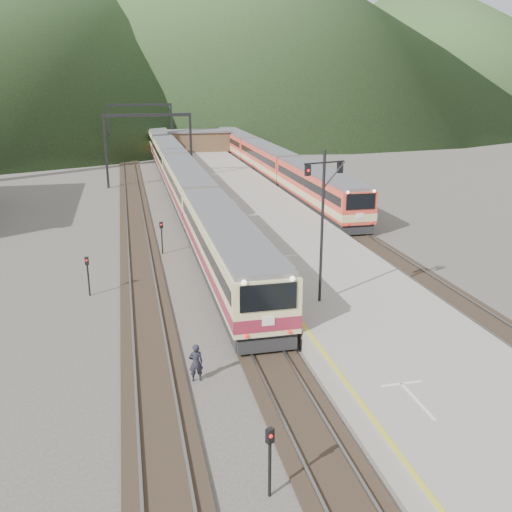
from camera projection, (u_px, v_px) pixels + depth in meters
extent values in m
cube|color=black|center=(192.00, 214.00, 50.84)|extent=(2.60, 200.00, 0.12)
cube|color=slate|center=(184.00, 213.00, 50.66)|extent=(0.10, 200.00, 0.14)
cube|color=slate|center=(200.00, 213.00, 50.97)|extent=(0.10, 200.00, 0.14)
cube|color=black|center=(135.00, 217.00, 49.77)|extent=(2.60, 200.00, 0.12)
cube|color=slate|center=(127.00, 216.00, 49.59)|extent=(0.10, 200.00, 0.14)
cube|color=slate|center=(143.00, 215.00, 49.90)|extent=(0.10, 200.00, 0.14)
cube|color=black|center=(315.00, 208.00, 53.30)|extent=(2.60, 200.00, 0.12)
cube|color=slate|center=(307.00, 207.00, 53.11)|extent=(0.10, 200.00, 0.14)
cube|color=slate|center=(322.00, 206.00, 53.42)|extent=(0.10, 200.00, 0.14)
cube|color=gray|center=(258.00, 211.00, 50.05)|extent=(8.00, 100.00, 1.00)
cube|color=black|center=(106.00, 152.00, 62.01)|extent=(0.25, 0.25, 8.00)
cube|color=black|center=(191.00, 149.00, 63.99)|extent=(0.25, 0.25, 8.00)
cube|color=black|center=(147.00, 115.00, 61.86)|extent=(9.30, 0.22, 0.35)
cube|color=black|center=(109.00, 131.00, 85.25)|extent=(0.25, 0.25, 8.00)
cube|color=black|center=(172.00, 130.00, 87.24)|extent=(0.25, 0.25, 8.00)
cube|color=black|center=(139.00, 105.00, 85.11)|extent=(9.30, 0.22, 0.35)
cube|color=brown|center=(199.00, 141.00, 86.67)|extent=(9.00, 4.00, 2.80)
cube|color=slate|center=(198.00, 131.00, 86.21)|extent=(9.40, 4.40, 0.30)
cone|color=#273F1E|center=(208.00, 8.00, 222.69)|extent=(220.00, 220.00, 75.00)
cone|color=#273F1E|center=(417.00, 42.00, 224.91)|extent=(160.00, 160.00, 50.00)
cube|color=#D2C286|center=(226.00, 247.00, 33.83)|extent=(3.03, 20.39, 3.70)
cube|color=#D2C286|center=(187.00, 185.00, 53.25)|extent=(3.03, 20.39, 3.70)
cube|color=#D2C286|center=(169.00, 156.00, 72.68)|extent=(3.03, 20.39, 3.70)
cube|color=#D2C286|center=(159.00, 140.00, 92.10)|extent=(3.03, 20.39, 3.70)
cube|color=#DB4431|center=(319.00, 190.00, 51.75)|extent=(2.81, 18.89, 3.43)
cube|color=#DB4431|center=(267.00, 161.00, 69.78)|extent=(2.81, 18.89, 3.43)
cube|color=#DB4431|center=(237.00, 144.00, 87.82)|extent=(2.81, 18.89, 3.43)
cylinder|color=black|center=(322.00, 228.00, 27.49)|extent=(0.14, 0.14, 7.53)
cube|color=black|center=(324.00, 163.00, 26.55)|extent=(2.15, 0.60, 0.07)
cube|color=black|center=(308.00, 170.00, 26.25)|extent=(0.29, 0.24, 0.50)
cube|color=black|center=(340.00, 168.00, 27.02)|extent=(0.29, 0.24, 0.50)
cylinder|color=black|center=(270.00, 467.00, 16.41)|extent=(0.10, 0.10, 2.00)
cube|color=black|center=(270.00, 436.00, 16.10)|extent=(0.26, 0.23, 0.45)
cylinder|color=black|center=(162.00, 240.00, 39.34)|extent=(0.10, 0.10, 2.00)
cube|color=black|center=(161.00, 225.00, 39.03)|extent=(0.26, 0.22, 0.45)
cylinder|color=black|center=(88.00, 279.00, 31.74)|extent=(0.10, 0.10, 2.00)
cube|color=black|center=(87.00, 261.00, 31.43)|extent=(0.23, 0.17, 0.45)
imported|color=black|center=(196.00, 363.00, 22.83)|extent=(0.60, 0.40, 1.60)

